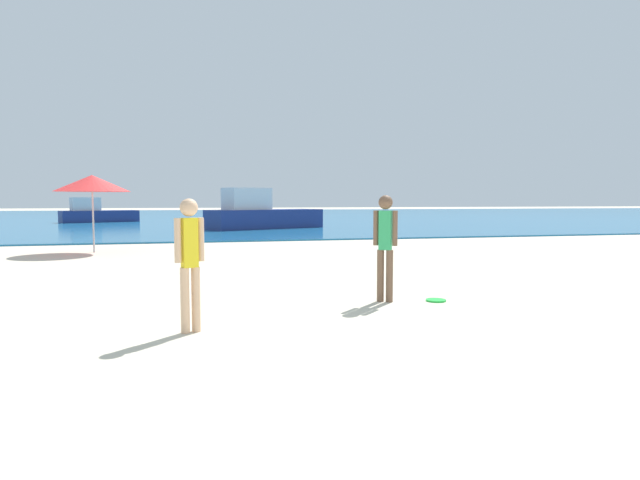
% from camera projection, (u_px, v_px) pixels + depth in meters
% --- Properties ---
extents(ground, '(200.00, 200.00, 0.00)m').
position_uv_depth(ground, '(455.00, 374.00, 4.63)').
color(ground, beige).
extents(water, '(160.00, 60.00, 0.06)m').
position_uv_depth(water, '(212.00, 216.00, 48.24)').
color(water, '#1E6B9E').
rests_on(water, ground).
extents(person_standing, '(0.31, 0.24, 1.56)m').
position_uv_depth(person_standing, '(385.00, 241.00, 7.85)').
color(person_standing, brown).
rests_on(person_standing, ground).
extents(frisbee, '(0.29, 0.29, 0.03)m').
position_uv_depth(frisbee, '(436.00, 300.00, 7.96)').
color(frisbee, green).
rests_on(frisbee, ground).
extents(person_distant, '(0.33, 0.20, 1.51)m').
position_uv_depth(person_distant, '(190.00, 257.00, 6.02)').
color(person_distant, '#DDAD84').
rests_on(person_distant, ground).
extents(boat_near, '(6.18, 4.15, 2.01)m').
position_uv_depth(boat_near, '(261.00, 215.00, 27.04)').
color(boat_near, navy).
rests_on(boat_near, water).
extents(boat_far, '(4.90, 3.12, 1.59)m').
position_uv_depth(boat_far, '(97.00, 214.00, 34.78)').
color(boat_far, navy).
rests_on(boat_far, water).
extents(beach_umbrella, '(2.06, 2.06, 2.19)m').
position_uv_depth(beach_umbrella, '(92.00, 183.00, 15.15)').
color(beach_umbrella, '#B7B7BC').
rests_on(beach_umbrella, ground).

